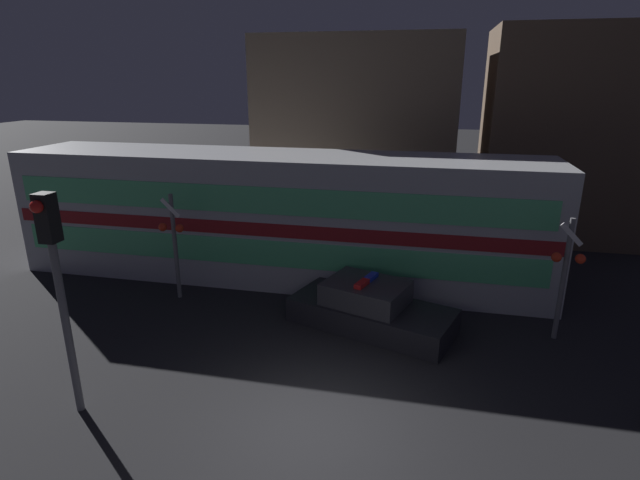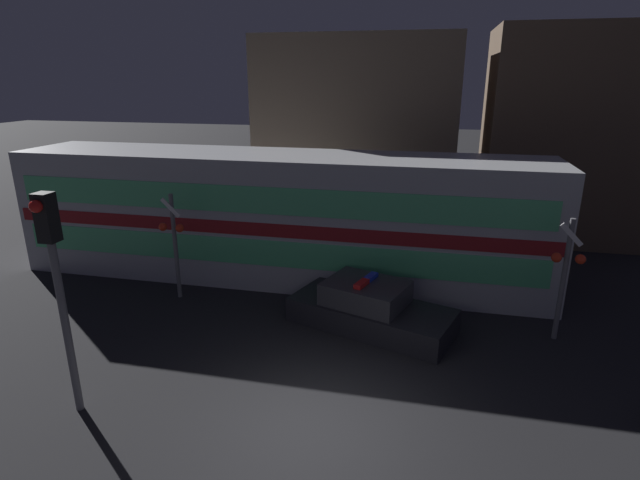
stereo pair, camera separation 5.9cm
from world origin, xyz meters
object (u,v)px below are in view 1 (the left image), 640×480
crossing_signal_near (565,271)px  traffic_light_corner (56,272)px  train (278,216)px  police_car (370,309)px

crossing_signal_near → traffic_light_corner: (-9.99, -5.14, 1.13)m
train → crossing_signal_near: (8.16, -2.69, -0.18)m
train → crossing_signal_near: 8.60m
crossing_signal_near → police_car: bearing=-175.8°
police_car → crossing_signal_near: crossing_signal_near is taller
traffic_light_corner → crossing_signal_near: bearing=27.2°
police_car → traffic_light_corner: 7.54m
train → police_car: train is taller
traffic_light_corner → police_car: bearing=42.3°
train → police_car: bearing=-41.4°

